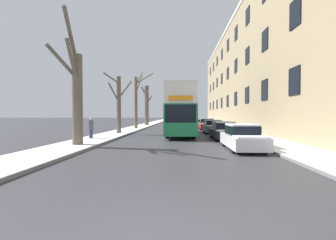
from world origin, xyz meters
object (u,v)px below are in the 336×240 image
at_px(parked_car_1, 224,131).
at_px(bare_tree_left_3, 147,104).
at_px(parked_car_0, 242,138).
at_px(parked_car_2, 213,127).
at_px(bare_tree_left_0, 76,94).
at_px(bare_tree_left_2, 137,100).
at_px(parked_car_4, 203,123).
at_px(bare_tree_left_1, 119,104).
at_px(double_decker_bus, 181,109).
at_px(pedestrian_left_sidewalk, 91,128).
at_px(parked_car_3, 207,124).

bearing_deg(parked_car_1, bare_tree_left_3, 113.76).
xyz_separation_m(parked_car_0, parked_car_2, (0.00, 11.38, 0.00)).
height_order(bare_tree_left_0, bare_tree_left_2, bare_tree_left_2).
distance_m(bare_tree_left_2, parked_car_4, 11.41).
relative_size(parked_car_0, parked_car_1, 0.94).
bearing_deg(bare_tree_left_0, parked_car_4, 66.87).
distance_m(parked_car_0, parked_car_2, 11.38).
xyz_separation_m(parked_car_0, parked_car_4, (0.00, 22.73, -0.05)).
height_order(bare_tree_left_1, parked_car_0, bare_tree_left_1).
bearing_deg(double_decker_bus, bare_tree_left_1, -179.96).
relative_size(bare_tree_left_1, pedestrian_left_sidewalk, 3.48).
distance_m(parked_car_4, pedestrian_left_sidewalk, 21.38).
xyz_separation_m(bare_tree_left_0, pedestrian_left_sidewalk, (-0.63, 3.67, -2.22)).
height_order(bare_tree_left_0, parked_car_2, bare_tree_left_0).
xyz_separation_m(parked_car_1, parked_car_2, (0.00, 6.00, 0.01)).
xyz_separation_m(parked_car_3, parked_car_4, (0.00, 5.33, -0.08)).
relative_size(bare_tree_left_2, bare_tree_left_3, 1.09).
xyz_separation_m(parked_car_1, parked_car_3, (0.00, 12.02, 0.04)).
bearing_deg(parked_car_4, pedestrian_left_sidewalk, -118.56).
distance_m(bare_tree_left_1, parked_car_4, 16.83).
xyz_separation_m(bare_tree_left_2, double_decker_bus, (5.90, -7.96, -1.37)).
bearing_deg(bare_tree_left_0, bare_tree_left_3, 89.77).
relative_size(parked_car_0, pedestrian_left_sidewalk, 2.41).
height_order(bare_tree_left_0, double_decker_bus, bare_tree_left_0).
xyz_separation_m(bare_tree_left_3, parked_car_3, (9.48, -9.51, -3.19)).
height_order(bare_tree_left_2, parked_car_2, bare_tree_left_2).
bearing_deg(bare_tree_left_2, bare_tree_left_3, 90.87).
height_order(bare_tree_left_1, parked_car_1, bare_tree_left_1).
bearing_deg(parked_car_0, bare_tree_left_0, 178.28).
xyz_separation_m(parked_car_0, pedestrian_left_sidewalk, (-10.22, 3.96, 0.30)).
distance_m(parked_car_1, parked_car_4, 17.35).
relative_size(bare_tree_left_3, parked_car_3, 1.67).
xyz_separation_m(bare_tree_left_1, parked_car_4, (9.52, 13.66, -2.44)).
bearing_deg(bare_tree_left_3, parked_car_3, -45.09).
height_order(parked_car_2, pedestrian_left_sidewalk, pedestrian_left_sidewalk).
relative_size(bare_tree_left_0, bare_tree_left_1, 1.23).
relative_size(double_decker_bus, pedestrian_left_sidewalk, 6.25).
distance_m(bare_tree_left_1, parked_car_3, 12.87).
relative_size(bare_tree_left_1, parked_car_4, 1.38).
distance_m(bare_tree_left_2, parked_car_0, 19.69).
bearing_deg(parked_car_4, bare_tree_left_3, 156.19).
xyz_separation_m(double_decker_bus, parked_car_0, (3.43, -9.07, -1.85)).
bearing_deg(bare_tree_left_2, parked_car_1, -51.32).
bearing_deg(parked_car_1, parked_car_3, 90.00).
xyz_separation_m(bare_tree_left_2, parked_car_1, (9.33, -11.65, -3.22)).
distance_m(bare_tree_left_2, bare_tree_left_3, 9.88).
bearing_deg(bare_tree_left_3, bare_tree_left_2, -89.13).
height_order(bare_tree_left_0, parked_car_4, bare_tree_left_0).
height_order(parked_car_3, parked_car_4, parked_car_3).
bearing_deg(bare_tree_left_2, bare_tree_left_0, -90.89).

